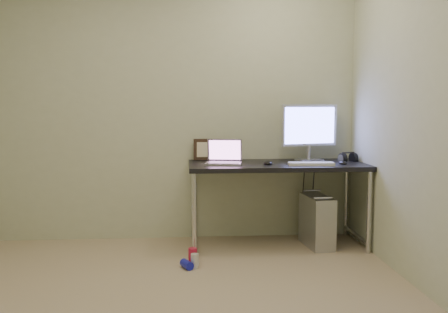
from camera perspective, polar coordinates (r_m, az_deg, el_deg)
floor at (r=3.22m, az=-7.11°, el=-17.33°), size 3.50×3.50×0.00m
wall_back at (r=4.71m, az=-6.31°, el=5.68°), size 3.50×0.02×2.50m
wall_right at (r=3.36m, az=24.07°, el=5.09°), size 0.02×3.50×2.50m
desk at (r=4.48m, az=6.05°, el=-1.77°), size 1.57×0.69×0.75m
tower_computer at (r=4.59m, az=10.56°, el=-7.26°), size 0.24×0.46×0.49m
cable_a at (r=4.87m, az=8.99°, el=-4.41°), size 0.01×0.16×0.69m
cable_b at (r=4.87m, az=10.07°, el=-4.65°), size 0.02×0.11×0.71m
can_red at (r=4.07m, az=-3.59°, el=-11.28°), size 0.08×0.08×0.13m
can_white at (r=3.98m, az=-3.36°, el=-11.82°), size 0.08×0.08×0.11m
can_blue at (r=3.97m, az=-4.27°, el=-12.21°), size 0.11×0.14×0.07m
laptop at (r=4.39m, az=0.00°, el=-0.18°), size 0.35×0.30×0.22m
monitor at (r=4.67m, az=9.75°, el=3.23°), size 0.54×0.21×0.52m
keyboard at (r=4.36m, az=9.93°, el=-0.83°), size 0.40×0.15×0.02m
mouse_right at (r=4.49m, az=13.43°, el=-0.62°), size 0.07×0.11×0.04m
mouse_left at (r=4.36m, az=5.06°, el=-0.64°), size 0.11×0.14×0.04m
headphones at (r=4.71m, az=13.99°, el=-0.20°), size 0.19×0.11×0.11m
picture_frame at (r=4.67m, az=-1.96°, el=0.80°), size 0.25×0.09×0.20m
webcam at (r=4.70m, az=0.03°, el=0.80°), size 0.05×0.04×0.13m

